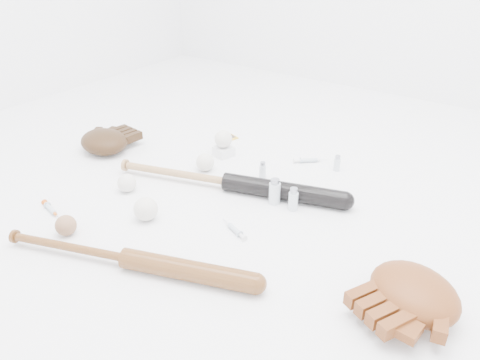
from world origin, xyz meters
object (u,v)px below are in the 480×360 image
Objects in this scene: bat_dark at (227,182)px; pedestal at (224,151)px; glove_dark at (104,141)px; bat_wood at (126,258)px.

pedestal is at bearing 112.68° from bat_dark.
pedestal is (0.44, 0.26, -0.03)m from glove_dark.
glove_dark is at bearing -149.47° from pedestal.
glove_dark is (-0.65, 0.48, 0.02)m from bat_wood.
bat_dark is 3.47× the size of glove_dark.
glove_dark is at bearing 124.79° from bat_wood.
bat_dark is at bearing 74.40° from bat_wood.
bat_wood is at bearing -29.13° from glove_dark.
bat_wood is 3.08× the size of glove_dark.
bat_dark is at bearing 10.59° from glove_dark.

